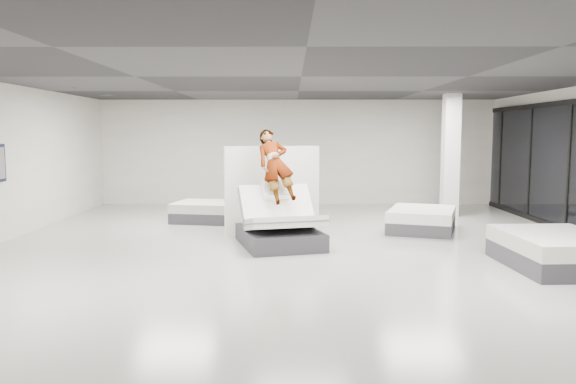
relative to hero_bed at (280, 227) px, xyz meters
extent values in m
plane|color=#A7A59E|center=(0.40, -0.50, -0.37)|extent=(14.00, 14.00, 0.00)
plane|color=black|center=(0.40, -0.50, 2.83)|extent=(14.00, 14.00, 0.00)
cube|color=beige|center=(0.40, 6.50, 1.23)|extent=(12.00, 0.04, 3.20)
cube|color=beige|center=(0.40, -7.50, 1.23)|extent=(12.00, 0.04, 3.20)
cube|color=#323236|center=(-0.01, 0.03, -0.21)|extent=(1.86, 2.19, 0.33)
cube|color=white|center=(-0.08, 0.27, 0.37)|extent=(1.57, 1.14, 0.83)
cube|color=slate|center=(-0.08, 0.27, 0.37)|extent=(1.56, 1.03, 0.72)
cube|color=white|center=(0.11, -0.39, 0.15)|extent=(1.62, 1.30, 0.38)
cube|color=slate|center=(0.11, -0.39, 0.15)|extent=(1.63, 1.29, 0.20)
cube|color=white|center=(-0.09, 0.34, 0.69)|extent=(0.59, 0.48, 0.36)
imported|color=slate|center=(-0.09, 0.32, 0.86)|extent=(1.02, 1.72, 1.25)
cube|color=black|center=(0.22, 0.04, 0.66)|extent=(0.09, 0.15, 0.08)
cube|color=silver|center=(-0.18, 1.30, 0.59)|extent=(2.03, 0.72, 1.91)
cube|color=#323236|center=(3.16, 1.72, -0.23)|extent=(1.88, 2.16, 0.27)
cube|color=white|center=(3.16, 1.72, 0.02)|extent=(1.88, 2.16, 0.23)
cube|color=#323236|center=(4.55, -1.76, -0.22)|extent=(1.63, 2.12, 0.31)
cube|color=white|center=(4.55, -1.76, 0.06)|extent=(1.63, 2.12, 0.26)
cube|color=#323236|center=(-1.76, 3.06, -0.24)|extent=(1.97, 1.61, 0.26)
cube|color=white|center=(-1.76, 3.06, 0.00)|extent=(1.97, 1.61, 0.22)
cube|color=white|center=(4.40, 4.00, 1.23)|extent=(0.40, 0.40, 3.20)
cube|color=black|center=(6.30, 1.50, 1.08)|extent=(0.09, 0.08, 2.80)
cube|color=black|center=(6.30, 3.50, 1.08)|extent=(0.09, 0.08, 2.80)
cube|color=black|center=(6.30, 5.50, 1.08)|extent=(0.09, 0.08, 2.80)
camera|label=1|loc=(0.22, -10.75, 1.82)|focal=35.00mm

